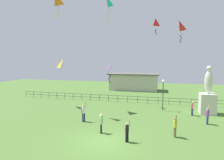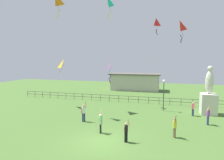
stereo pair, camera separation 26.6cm
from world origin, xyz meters
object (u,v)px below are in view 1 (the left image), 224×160
object	(u,v)px
person_3	(208,115)
person_5	(192,108)
kite_1	(112,66)
person_0	(127,131)
kite_3	(63,64)
person_2	(101,122)
kite_0	(155,23)
lamppost	(163,88)
kite_2	(179,27)
statue_monument	(208,98)
person_1	(84,112)
kite_4	(106,2)
person_4	(175,126)

from	to	relation	value
person_3	person_5	size ratio (longest dim) A/B	1.21
person_3	kite_1	distance (m)	11.37
person_0	person_3	size ratio (longest dim) A/B	0.93
person_0	kite_3	xyz separation A→B (m)	(-10.37, 9.38, 4.72)
person_2	kite_0	size ratio (longest dim) A/B	0.96
lamppost	kite_0	distance (m)	8.03
kite_0	kite_2	bearing A→B (deg)	-31.32
statue_monument	person_3	size ratio (longest dim) A/B	2.91
person_1	kite_4	size ratio (longest dim) A/B	0.62
person_1	kite_2	distance (m)	14.02
kite_0	kite_1	size ratio (longest dim) A/B	0.76
person_2	kite_4	world-z (taller)	kite_4
person_0	kite_2	bearing A→B (deg)	66.11
kite_4	person_0	bearing A→B (deg)	-66.67
person_0	kite_1	distance (m)	10.08
lamppost	person_0	size ratio (longest dim) A/B	2.18
person_4	kite_4	size ratio (longest dim) A/B	0.57
person_4	kite_2	distance (m)	11.72
lamppost	statue_monument	bearing A→B (deg)	-0.94
person_1	person_5	xyz separation A→B (m)	(10.88, 5.02, -0.11)
person_1	kite_1	distance (m)	6.65
kite_3	kite_4	bearing A→B (deg)	22.63
person_2	person_3	xyz separation A→B (m)	(9.21, 4.68, -0.02)
kite_4	kite_1	bearing A→B (deg)	-63.58
kite_2	kite_4	bearing A→B (deg)	166.29
person_3	kite_2	size ratio (longest dim) A/B	0.79
kite_3	person_0	bearing A→B (deg)	-42.15
person_1	kite_1	bearing A→B (deg)	70.21
lamppost	kite_3	size ratio (longest dim) A/B	1.68
person_0	person_5	size ratio (longest dim) A/B	1.12
lamppost	person_3	distance (m)	6.17
kite_3	person_2	bearing A→B (deg)	-45.84
kite_4	kite_0	bearing A→B (deg)	-5.51
statue_monument	kite_3	distance (m)	18.39
person_3	person_5	bearing A→B (deg)	109.06
person_2	person_4	distance (m)	6.02
kite_1	kite_4	bearing A→B (deg)	116.42
kite_4	person_3	bearing A→B (deg)	-25.89
lamppost	person_0	bearing A→B (deg)	-104.72
statue_monument	kite_2	size ratio (longest dim) A/B	2.31
person_0	kite_0	bearing A→B (deg)	82.15
person_2	person_4	bearing A→B (deg)	6.16
person_4	lamppost	bearing A→B (deg)	96.34
person_4	kite_4	world-z (taller)	kite_4
person_0	kite_4	bearing A→B (deg)	113.33
person_1	person_3	distance (m)	12.05
person_2	kite_4	distance (m)	16.79
lamppost	kite_1	distance (m)	6.78
kite_1	kite_4	size ratio (longest dim) A/B	0.81
person_3	kite_1	bearing A→B (deg)	166.50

